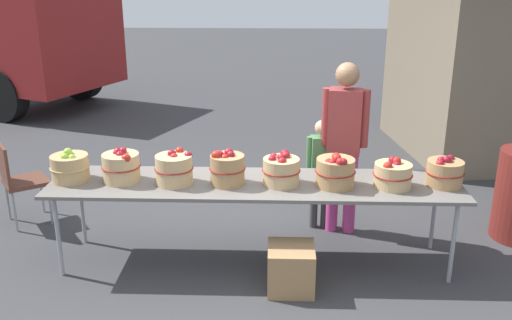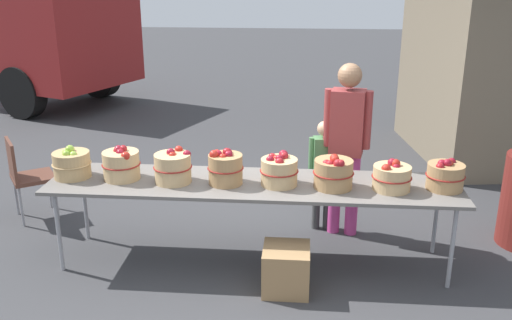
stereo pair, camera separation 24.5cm
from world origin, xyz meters
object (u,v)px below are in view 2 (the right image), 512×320
Objects in this scene: market_table at (253,186)px; apple_basket_green_0 at (72,164)px; vendor_adult at (347,137)px; child_customer at (323,167)px; apple_basket_red_2 at (225,168)px; folding_chair at (25,172)px; apple_basket_red_3 at (279,171)px; apple_basket_red_0 at (121,164)px; produce_crate at (286,269)px; apple_basket_red_1 at (173,167)px; apple_basket_red_6 at (445,175)px; apple_basket_red_4 at (333,173)px; apple_basket_red_5 at (392,177)px.

apple_basket_green_0 reaches higher than market_table.
vendor_adult is 0.40m from child_customer.
apple_basket_red_2 is 0.36× the size of folding_chair.
apple_basket_red_2 is at bearing -178.64° from apple_basket_red_3.
market_table is at bearing 9.45° from apple_basket_red_2.
apple_basket_red_3 is at bearing 1.36° from apple_basket_red_2.
apple_basket_red_0 is 0.89× the size of produce_crate.
apple_basket_red_3 is at bearing 1.02° from apple_basket_red_1.
market_table is 0.76m from produce_crate.
apple_basket_green_0 is at bearing 179.00° from apple_basket_red_3.
apple_basket_red_1 is (0.91, -0.05, 0.01)m from apple_basket_green_0.
produce_crate is (2.71, -1.15, -0.32)m from folding_chair.
apple_basket_red_1 is 2.26m from apple_basket_red_6.
child_customer is (-0.05, 0.79, -0.23)m from apple_basket_red_4.
apple_basket_red_3 reaches higher than apple_basket_red_6.
apple_basket_green_0 is 1.02× the size of apple_basket_red_1.
apple_basket_red_1 reaches higher than produce_crate.
apple_basket_red_0 is at bearing 15.78° from child_customer.
folding_chair is at bearing 169.95° from apple_basket_red_6.
child_customer is 3.02m from folding_chair.
folding_chair is at bearing 161.17° from apple_basket_red_2.
apple_basket_red_4 is at bearing -0.63° from apple_basket_red_1.
vendor_adult reaches higher than apple_basket_green_0.
folding_chair is 2.30× the size of produce_crate.
produce_crate is (1.89, -0.45, -0.68)m from apple_basket_green_0.
vendor_adult is (1.50, 0.69, 0.10)m from apple_basket_red_1.
apple_basket_red_1 reaches higher than apple_basket_red_6.
apple_basket_red_2 is 0.94× the size of apple_basket_red_5.
vendor_adult reaches higher than apple_basket_red_0.
apple_basket_green_0 is 3.17m from apple_basket_red_6.
market_table is 9.38× the size of produce_crate.
apple_basket_red_4 reaches higher than market_table.
apple_basket_red_3 is 0.91m from vendor_adult.
apple_basket_red_4 is (1.35, -0.01, -0.00)m from apple_basket_red_1.
apple_basket_red_6 is 4.06m from folding_chair.
apple_basket_red_5 is at bearing -1.34° from apple_basket_red_0.
vendor_adult is at bearing 114.92° from apple_basket_red_5.
market_table is 1.08m from vendor_adult.
vendor_adult reaches higher than folding_chair.
apple_basket_red_0 is 1.92m from child_customer.
apple_basket_red_2 is (1.35, -0.04, 0.02)m from apple_basket_green_0.
market_table is at bearing 42.73° from child_customer.
folding_chair is at bearing 163.72° from market_table.
folding_chair is (-2.62, 0.73, -0.37)m from apple_basket_red_3.
apple_basket_red_0 reaches higher than apple_basket_green_0.
apple_basket_red_1 is 1.35m from apple_basket_red_4.
market_table is 3.15× the size of child_customer.
apple_basket_red_5 is at bearing -0.88° from apple_basket_red_2.
vendor_adult reaches higher than apple_basket_red_2.
apple_basket_red_5 is (1.15, -0.06, 0.14)m from market_table.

